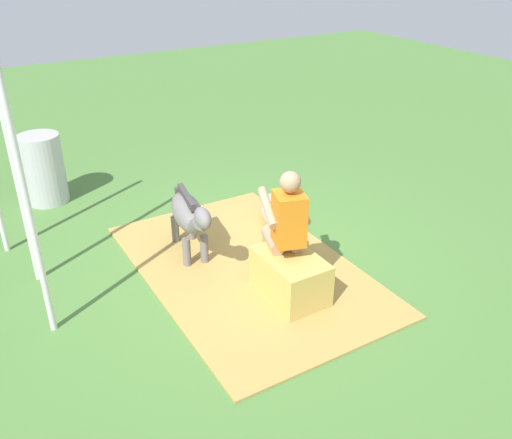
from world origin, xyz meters
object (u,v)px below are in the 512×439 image
person_seated (285,225)px  tent_pole_left (27,205)px  pony_standing (190,216)px  pony_lying (279,215)px  hay_bale (290,277)px  tent_pole_mid (14,167)px  water_barrel (43,169)px

person_seated → tent_pole_left: size_ratio=0.53×
pony_standing → pony_lying: 1.25m
person_seated → pony_standing: person_seated is taller
person_seated → tent_pole_left: tent_pole_left is taller
tent_pole_left → hay_bale: bearing=-107.9°
pony_lying → tent_pole_mid: size_ratio=0.52×
hay_bale → tent_pole_left: bearing=72.1°
hay_bale → person_seated: size_ratio=0.57×
hay_bale → pony_lying: hay_bale is taller
person_seated → tent_pole_mid: tent_pole_mid is taller
hay_bale → tent_pole_left: tent_pole_left is taller
water_barrel → tent_pole_left: size_ratio=0.37×
water_barrel → pony_lying: bearing=-135.2°
pony_standing → tent_pole_left: (-0.51, 1.65, 0.76)m
hay_bale → pony_standing: pony_standing is taller
water_barrel → tent_pole_mid: size_ratio=0.37×
pony_lying → tent_pole_mid: tent_pole_mid is taller
pony_standing → water_barrel: (2.34, 1.08, -0.05)m
person_seated → pony_standing: 1.21m
person_seated → tent_pole_mid: 2.67m
pony_lying → tent_pole_mid: 3.04m
hay_bale → water_barrel: water_barrel is taller
hay_bale → water_barrel: (3.55, 1.60, 0.24)m
tent_pole_left → water_barrel: bearing=-11.3°
pony_lying → water_barrel: size_ratio=1.42×
pony_standing → hay_bale: bearing=-156.7°
pony_standing → tent_pole_mid: (0.43, 1.60, 0.76)m
pony_lying → tent_pole_left: tent_pole_left is taller
person_seated → tent_pole_mid: size_ratio=0.53×
tent_pole_mid → pony_standing: bearing=-105.1°
water_barrel → person_seated: bearing=-154.3°
tent_pole_left → tent_pole_mid: (0.94, -0.05, 0.00)m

